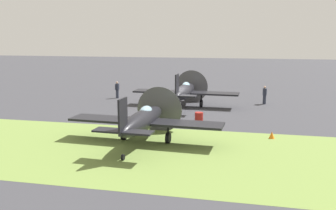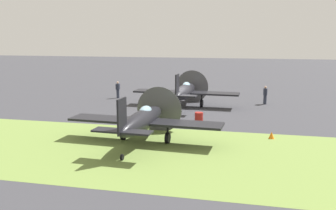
% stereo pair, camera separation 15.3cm
% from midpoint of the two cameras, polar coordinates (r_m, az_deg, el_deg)
% --- Properties ---
extents(ground_plane, '(160.00, 160.00, 0.00)m').
position_cam_midpoint_polar(ground_plane, '(32.40, 2.46, -0.82)').
color(ground_plane, '#38383D').
extents(grass_verge, '(120.00, 11.00, 0.01)m').
position_cam_midpoint_polar(grass_verge, '(21.03, -3.63, -7.06)').
color(grass_verge, olive).
rests_on(grass_verge, ground).
extents(airplane_lead, '(9.64, 7.66, 3.45)m').
position_cam_midpoint_polar(airplane_lead, '(33.75, 2.79, 2.12)').
color(airplane_lead, black).
rests_on(airplane_lead, ground).
extents(airplane_wingman, '(9.50, 7.53, 3.39)m').
position_cam_midpoint_polar(airplane_wingman, '(22.27, -3.63, -2.30)').
color(airplane_wingman, black).
rests_on(airplane_wingman, ground).
extents(ground_crew_chief, '(0.38, 0.60, 1.73)m').
position_cam_midpoint_polar(ground_crew_chief, '(39.03, -7.56, 2.38)').
color(ground_crew_chief, '#2D3342').
rests_on(ground_crew_chief, ground).
extents(ground_crew_mechanic, '(0.38, 0.59, 1.73)m').
position_cam_midpoint_polar(ground_crew_mechanic, '(36.37, 14.74, 1.54)').
color(ground_crew_mechanic, '#2D3342').
rests_on(ground_crew_mechanic, ground).
extents(fuel_drum, '(0.60, 0.60, 0.90)m').
position_cam_midpoint_polar(fuel_drum, '(27.20, 4.89, -2.06)').
color(fuel_drum, maroon).
rests_on(fuel_drum, ground).
extents(runway_marker_cone, '(0.36, 0.36, 0.44)m').
position_cam_midpoint_polar(runway_marker_cone, '(24.37, 15.71, -4.46)').
color(runway_marker_cone, orange).
rests_on(runway_marker_cone, ground).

